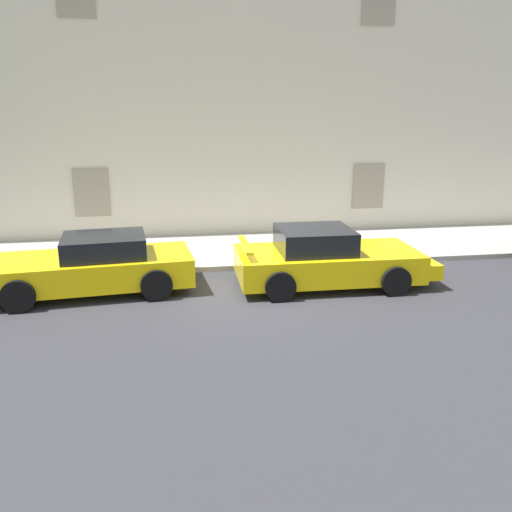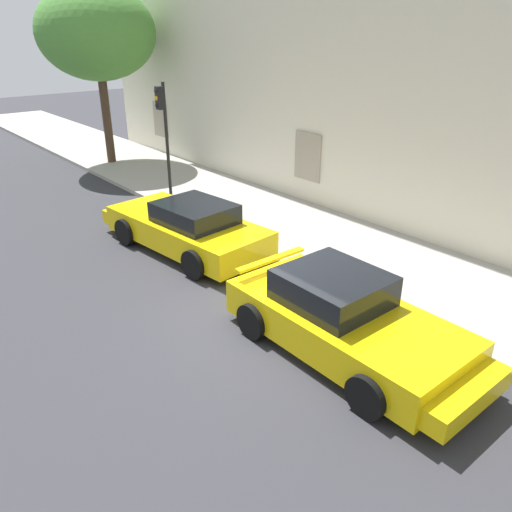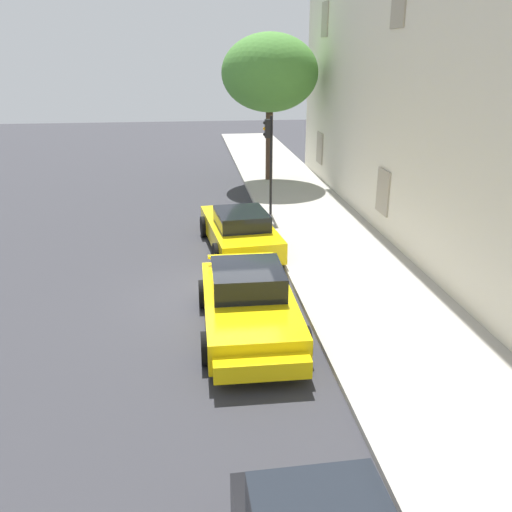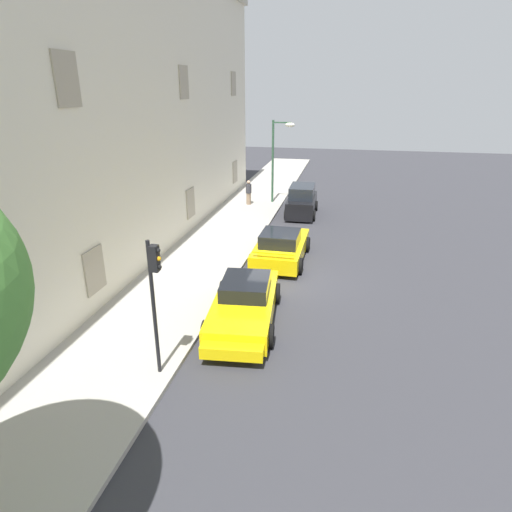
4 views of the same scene
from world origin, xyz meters
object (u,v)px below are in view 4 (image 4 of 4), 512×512
at_px(sportscar_yellow_flank, 282,246).
at_px(traffic_light, 154,286).
at_px(sportscar_red_lead, 244,306).
at_px(pedestrian_admiring, 249,192).
at_px(hatchback_parked, 302,202).
at_px(street_lamp, 280,146).

bearing_deg(sportscar_yellow_flank, traffic_light, 168.91).
bearing_deg(sportscar_red_lead, sportscar_yellow_flank, -3.05).
bearing_deg(pedestrian_admiring, hatchback_parked, -109.51).
bearing_deg(sportscar_yellow_flank, pedestrian_admiring, 21.98).
bearing_deg(street_lamp, sportscar_yellow_flank, -170.04).
distance_m(traffic_light, street_lamp, 18.80).
bearing_deg(sportscar_red_lead, traffic_light, 155.35).
relative_size(sportscar_yellow_flank, pedestrian_admiring, 3.05).
height_order(sportscar_red_lead, hatchback_parked, hatchback_parked).
bearing_deg(hatchback_parked, pedestrian_admiring, 70.49).
relative_size(hatchback_parked, traffic_light, 1.03).
distance_m(sportscar_yellow_flank, pedestrian_admiring, 9.42).
distance_m(hatchback_parked, pedestrian_admiring, 3.79).
relative_size(sportscar_red_lead, hatchback_parked, 1.37).
height_order(sportscar_yellow_flank, street_lamp, street_lamp).
height_order(hatchback_parked, pedestrian_admiring, hatchback_parked).
height_order(traffic_light, pedestrian_admiring, traffic_light).
relative_size(traffic_light, street_lamp, 0.71).
relative_size(street_lamp, pedestrian_admiring, 3.33).
bearing_deg(pedestrian_admiring, traffic_light, -174.43).
xyz_separation_m(sportscar_red_lead, hatchback_parked, (13.36, -0.36, 0.21)).
bearing_deg(hatchback_parked, traffic_light, 173.69).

